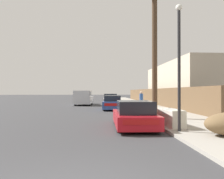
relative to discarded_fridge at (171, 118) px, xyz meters
name	(u,v)px	position (x,y,z in m)	size (l,w,h in m)	color
sidewalk_curb	(138,105)	(1.62, 17.03, -0.45)	(4.20, 63.00, 0.12)	#9E998E
discarded_fridge	(171,118)	(0.00, 0.00, 0.00)	(0.79, 1.80, 0.81)	silver
parked_sports_car_red	(134,115)	(-1.61, 0.43, 0.07)	(1.90, 4.13, 1.27)	red
car_parked_mid	(113,103)	(-1.96, 10.94, 0.11)	(2.07, 4.82, 1.33)	#2D478C
car_parked_far	(111,99)	(-1.70, 18.97, 0.14)	(2.19, 4.68, 1.40)	silver
pickup_truck	(84,98)	(-5.19, 17.76, 0.39)	(2.26, 5.43, 1.80)	silver
utility_pole	(155,49)	(0.10, 3.23, 3.78)	(1.80, 0.32, 8.13)	#4C3826
street_lamp	(179,58)	(-0.07, -1.24, 2.53)	(0.26, 0.26, 5.07)	#232326
wooden_fence	(158,97)	(3.57, 15.28, 0.57)	(0.08, 43.33, 1.93)	brown
building_right_house	(187,85)	(7.55, 16.50, 2.02)	(6.00, 15.93, 5.07)	beige
pedestrian	(141,100)	(0.72, 10.59, 0.43)	(0.34, 0.34, 1.61)	#282D42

